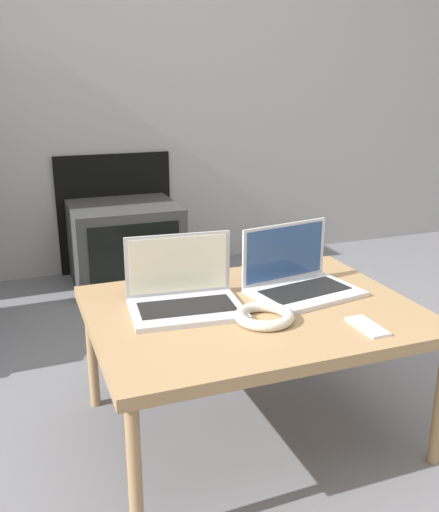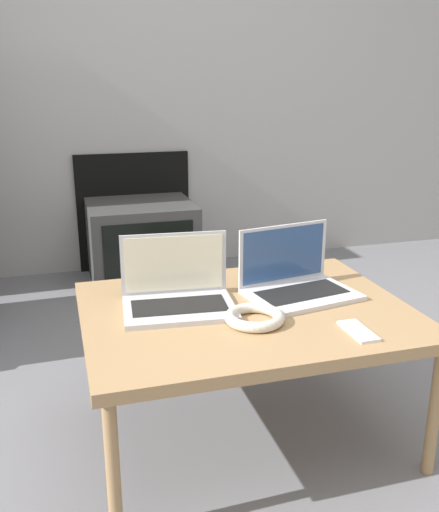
{
  "view_description": "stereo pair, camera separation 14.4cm",
  "coord_description": "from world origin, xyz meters",
  "px_view_note": "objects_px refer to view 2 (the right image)",
  "views": [
    {
      "loc": [
        -0.68,
        -1.31,
        1.14
      ],
      "look_at": [
        0.0,
        0.5,
        0.53
      ],
      "focal_mm": 40.0,
      "sensor_mm": 36.0,
      "label": 1
    },
    {
      "loc": [
        -0.54,
        -1.36,
        1.14
      ],
      "look_at": [
        0.0,
        0.5,
        0.53
      ],
      "focal_mm": 40.0,
      "sensor_mm": 36.0,
      "label": 2
    }
  ],
  "objects_px": {
    "phone": "(358,331)",
    "tv": "(142,243)",
    "laptop_left": "(177,292)",
    "laptop_right": "(295,280)",
    "headphones": "(255,317)"
  },
  "relations": [
    {
      "from": "phone",
      "to": "tv",
      "type": "distance_m",
      "value": 1.88
    },
    {
      "from": "tv",
      "to": "laptop_right",
      "type": "bearing_deg",
      "value": -79.05
    },
    {
      "from": "phone",
      "to": "tv",
      "type": "height_order",
      "value": "tv"
    },
    {
      "from": "laptop_left",
      "to": "phone",
      "type": "distance_m",
      "value": 0.56
    },
    {
      "from": "headphones",
      "to": "tv",
      "type": "height_order",
      "value": "headphones"
    },
    {
      "from": "headphones",
      "to": "phone",
      "type": "relative_size",
      "value": 1.23
    },
    {
      "from": "phone",
      "to": "tv",
      "type": "xyz_separation_m",
      "value": [
        -0.34,
        1.84,
        -0.22
      ]
    },
    {
      "from": "laptop_left",
      "to": "tv",
      "type": "distance_m",
      "value": 1.53
    },
    {
      "from": "laptop_right",
      "to": "tv",
      "type": "distance_m",
      "value": 1.55
    },
    {
      "from": "laptop_right",
      "to": "phone",
      "type": "relative_size",
      "value": 2.62
    },
    {
      "from": "laptop_right",
      "to": "laptop_left",
      "type": "bearing_deg",
      "value": 170.03
    },
    {
      "from": "laptop_left",
      "to": "tv",
      "type": "bearing_deg",
      "value": 91.21
    },
    {
      "from": "tv",
      "to": "laptop_left",
      "type": "bearing_deg",
      "value": -94.21
    },
    {
      "from": "laptop_left",
      "to": "phone",
      "type": "height_order",
      "value": "laptop_left"
    },
    {
      "from": "laptop_right",
      "to": "phone",
      "type": "bearing_deg",
      "value": -91.83
    }
  ]
}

